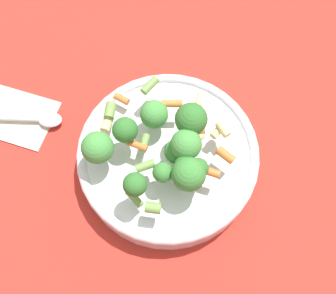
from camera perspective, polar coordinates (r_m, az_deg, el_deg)
name	(u,v)px	position (r m, az deg, el deg)	size (l,w,h in m)	color
ground_plane	(168,163)	(0.59, 0.00, -2.28)	(3.00, 3.00, 0.00)	#B72D23
bowl	(168,156)	(0.57, 0.00, -1.37)	(0.26, 0.26, 0.05)	silver
pasta_salad	(162,146)	(0.50, -0.89, 0.11)	(0.19, 0.19, 0.08)	#8CB766
napkin	(10,114)	(0.67, -21.91, 4.41)	(0.12, 0.15, 0.01)	beige
spoon	(30,119)	(0.65, -19.46, 3.82)	(0.09, 0.15, 0.01)	silver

